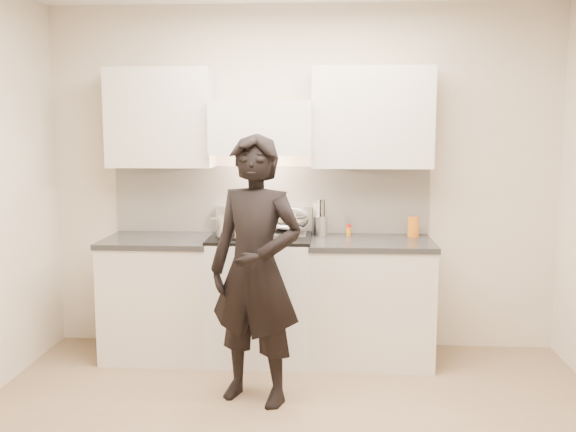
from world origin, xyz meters
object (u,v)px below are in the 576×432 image
Objects in this scene: wok at (288,220)px; utensil_crock at (321,224)px; person at (256,270)px; stove at (261,296)px; counter_right at (370,300)px.

utensil_crock is (0.25, 0.04, -0.04)m from wok.
stove is at bearing 114.08° from person.
person reaches higher than counter_right.
person is (-0.78, -0.80, 0.40)m from counter_right.
person is at bearing -98.94° from wok.
counter_right is (0.83, 0.00, -0.01)m from stove.
utensil_crock is 1.07m from person.
counter_right is 1.19m from person.
stove reaches higher than counter_right.
wok is (0.20, 0.14, 0.57)m from stove.
stove is 0.72m from utensil_crock.
wok is 0.26m from utensil_crock.
person is at bearing -86.34° from stove.
utensil_crock is (-0.38, 0.18, 0.55)m from counter_right.
wok reaches higher than counter_right.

